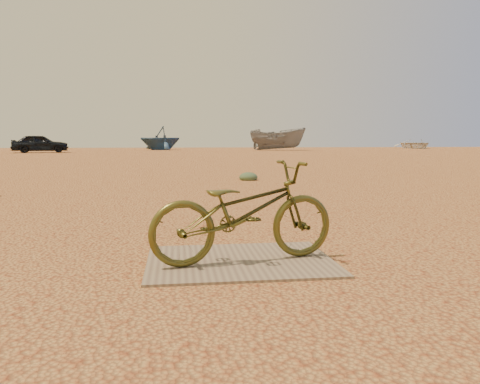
{
  "coord_description": "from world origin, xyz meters",
  "views": [
    {
      "loc": [
        -0.54,
        -4.28,
        1.09
      ],
      "look_at": [
        0.01,
        -0.23,
        0.63
      ],
      "focal_mm": 35.0,
      "sensor_mm": 36.0,
      "label": 1
    }
  ],
  "objects": [
    {
      "name": "ground",
      "position": [
        0.0,
        0.0,
        0.0
      ],
      "size": [
        120.0,
        120.0,
        0.0
      ],
      "primitive_type": "plane",
      "color": "tan",
      "rests_on": "ground"
    },
    {
      "name": "plywood_board",
      "position": [
        0.01,
        -0.23,
        0.01
      ],
      "size": [
        1.64,
        1.27,
        0.02
      ],
      "primitive_type": "cube",
      "color": "#847357",
      "rests_on": "ground"
    },
    {
      "name": "bicycle",
      "position": [
        0.04,
        -0.29,
        0.46
      ],
      "size": [
        1.76,
        0.92,
        0.88
      ],
      "primitive_type": "imported",
      "rotation": [
        0.0,
        0.0,
        1.78
      ],
      "color": "#4F4C1B",
      "rests_on": "plywood_board"
    },
    {
      "name": "car",
      "position": [
        -11.73,
        36.57,
        0.75
      ],
      "size": [
        4.69,
        2.65,
        1.5
      ],
      "primitive_type": "imported",
      "rotation": [
        0.0,
        0.0,
        1.78
      ],
      "color": "black",
      "rests_on": "ground"
    },
    {
      "name": "boat_far_left",
      "position": [
        -2.17,
        45.66,
        1.25
      ],
      "size": [
        6.22,
        6.05,
        2.49
      ],
      "primitive_type": "imported",
      "rotation": [
        0.0,
        0.0,
        -0.97
      ],
      "color": "#2F4E6F",
      "rests_on": "ground"
    },
    {
      "name": "boat_mid_right",
      "position": [
        9.62,
        42.43,
        1.13
      ],
      "size": [
        6.18,
        4.71,
        2.26
      ],
      "primitive_type": "imported",
      "rotation": [
        0.0,
        0.0,
        1.08
      ],
      "color": "slate",
      "rests_on": "ground"
    },
    {
      "name": "boat_far_right",
      "position": [
        28.12,
        49.05,
        0.57
      ],
      "size": [
        4.22,
        5.69,
        1.13
      ],
      "primitive_type": "imported",
      "rotation": [
        0.0,
        0.0,
        -0.06
      ],
      "color": "beige",
      "rests_on": "ground"
    },
    {
      "name": "kale_b",
      "position": [
        1.37,
        8.13,
        0.0
      ],
      "size": [
        0.5,
        0.5,
        0.28
      ],
      "primitive_type": "ellipsoid",
      "color": "#566B48",
      "rests_on": "ground"
    }
  ]
}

